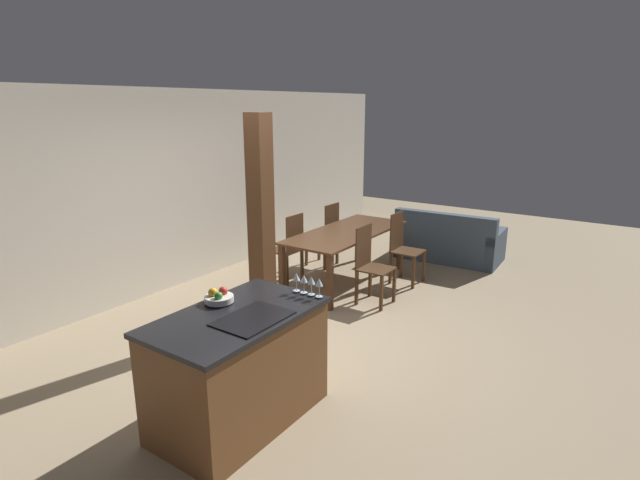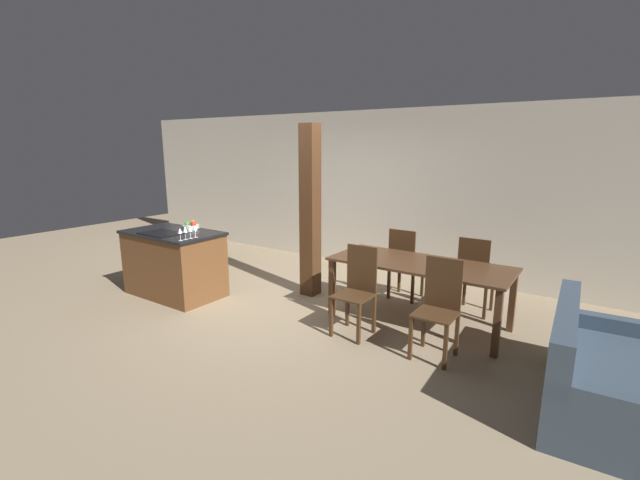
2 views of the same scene
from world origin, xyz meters
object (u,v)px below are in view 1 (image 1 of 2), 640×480
at_px(timber_post, 261,222).
at_px(dining_chair_far_left, 289,247).
at_px(wine_glass_end, 296,278).
at_px(wine_glass_far, 304,279).
at_px(fruit_bowl, 219,297).
at_px(couch, 449,243).
at_px(kitchen_island, 239,367).
at_px(dining_chair_near_left, 371,264).
at_px(dining_chair_far_right, 326,234).
at_px(wine_glass_middle, 311,281).
at_px(dining_chair_near_right, 403,247).
at_px(dining_table, 346,237).
at_px(wine_glass_near, 319,283).

bearing_deg(timber_post, dining_chair_far_left, 24.68).
bearing_deg(dining_chair_far_left, wine_glass_end, 39.47).
bearing_deg(timber_post, wine_glass_far, -126.34).
xyz_separation_m(fruit_bowl, couch, (5.10, -0.08, -0.71)).
bearing_deg(dining_chair_far_left, kitchen_island, 30.95).
bearing_deg(fruit_bowl, dining_chair_near_left, 1.75).
distance_m(dining_chair_near_left, dining_chair_far_right, 1.63).
xyz_separation_m(dining_chair_far_left, timber_post, (-1.20, -0.55, 0.68)).
bearing_deg(timber_post, wine_glass_middle, -124.76).
height_order(wine_glass_middle, dining_chair_near_right, wine_glass_middle).
bearing_deg(dining_chair_near_right, timber_post, 160.27).
distance_m(dining_chair_near_left, timber_post, 1.58).
xyz_separation_m(dining_table, dining_chair_near_right, (0.47, -0.66, -0.14)).
xyz_separation_m(wine_glass_middle, dining_table, (2.64, 1.28, -0.40)).
xyz_separation_m(kitchen_island, dining_chair_near_right, (3.75, 0.35, 0.06)).
xyz_separation_m(wine_glass_end, timber_post, (0.96, 1.23, 0.14)).
distance_m(dining_chair_far_left, timber_post, 1.49).
bearing_deg(dining_chair_near_left, dining_chair_near_right, 0.00).
bearing_deg(wine_glass_end, fruit_bowl, 145.57).
relative_size(kitchen_island, wine_glass_end, 8.61).
bearing_deg(kitchen_island, dining_chair_far_right, 24.13).
distance_m(dining_table, couch, 2.11).
distance_m(wine_glass_near, wine_glass_middle, 0.08).
bearing_deg(kitchen_island, dining_chair_far_left, 30.95).
distance_m(fruit_bowl, dining_chair_near_right, 3.69).
xyz_separation_m(wine_glass_end, dining_chair_near_right, (3.11, 0.46, -0.54)).
xyz_separation_m(wine_glass_near, timber_post, (0.96, 1.47, 0.14)).
distance_m(wine_glass_middle, wine_glass_far, 0.08).
height_order(fruit_bowl, wine_glass_near, wine_glass_near).
bearing_deg(fruit_bowl, timber_post, 29.48).
xyz_separation_m(dining_chair_near_right, timber_post, (-2.15, 0.77, 0.68)).
xyz_separation_m(dining_chair_far_left, dining_chair_far_right, (0.95, 0.00, 0.00)).
xyz_separation_m(dining_chair_near_left, couch, (2.38, -0.16, -0.25)).
bearing_deg(timber_post, fruit_bowl, -150.52).
bearing_deg(wine_glass_end, dining_chair_far_left, 39.47).
distance_m(dining_table, dining_chair_near_left, 0.83).
distance_m(wine_glass_near, dining_chair_far_left, 3.01).
height_order(kitchen_island, fruit_bowl, fruit_bowl).
bearing_deg(couch, dining_chair_far_left, 55.32).
bearing_deg(dining_chair_near_left, dining_chair_far_right, 54.39).
height_order(kitchen_island, wine_glass_middle, wine_glass_middle).
relative_size(fruit_bowl, dining_chair_near_left, 0.23).
relative_size(wine_glass_far, dining_chair_far_left, 0.16).
relative_size(dining_chair_far_right, couch, 0.60).
distance_m(dining_chair_near_left, dining_chair_far_left, 1.32).
bearing_deg(timber_post, kitchen_island, -144.80).
distance_m(dining_chair_near_left, couch, 2.40).
xyz_separation_m(wine_glass_middle, dining_chair_far_left, (2.17, 1.94, -0.54)).
bearing_deg(dining_table, wine_glass_far, -155.56).
xyz_separation_m(dining_chair_near_right, dining_chair_far_right, (0.00, 1.32, 0.00)).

